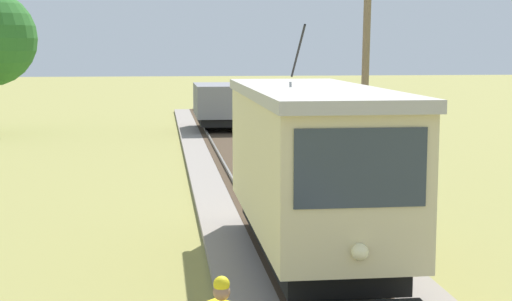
{
  "coord_description": "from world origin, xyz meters",
  "views": [
    {
      "loc": [
        -3.05,
        3.64,
        4.62
      ],
      "look_at": [
        -0.78,
        22.16,
        2.14
      ],
      "focal_mm": 54.56,
      "sensor_mm": 36.0,
      "label": 1
    }
  ],
  "objects_px": {
    "freight_car": "(217,104)",
    "second_worker": "(400,213)",
    "red_tram": "(311,166)",
    "utility_pole_mid": "(365,72)"
  },
  "relations": [
    {
      "from": "freight_car",
      "to": "utility_pole_mid",
      "type": "xyz_separation_m",
      "value": [
        3.52,
        -17.66,
        2.27
      ]
    },
    {
      "from": "second_worker",
      "to": "utility_pole_mid",
      "type": "bearing_deg",
      "value": 92.51
    },
    {
      "from": "freight_car",
      "to": "second_worker",
      "type": "relative_size",
      "value": 2.91
    },
    {
      "from": "red_tram",
      "to": "utility_pole_mid",
      "type": "xyz_separation_m",
      "value": [
        3.52,
        9.01,
        1.63
      ]
    },
    {
      "from": "freight_car",
      "to": "second_worker",
      "type": "distance_m",
      "value": 26.04
    },
    {
      "from": "freight_car",
      "to": "utility_pole_mid",
      "type": "height_order",
      "value": "utility_pole_mid"
    },
    {
      "from": "red_tram",
      "to": "freight_car",
      "type": "height_order",
      "value": "red_tram"
    },
    {
      "from": "red_tram",
      "to": "second_worker",
      "type": "xyz_separation_m",
      "value": [
        2.14,
        0.73,
        -1.21
      ]
    },
    {
      "from": "red_tram",
      "to": "freight_car",
      "type": "distance_m",
      "value": 26.68
    },
    {
      "from": "utility_pole_mid",
      "to": "second_worker",
      "type": "bearing_deg",
      "value": -99.44
    }
  ]
}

